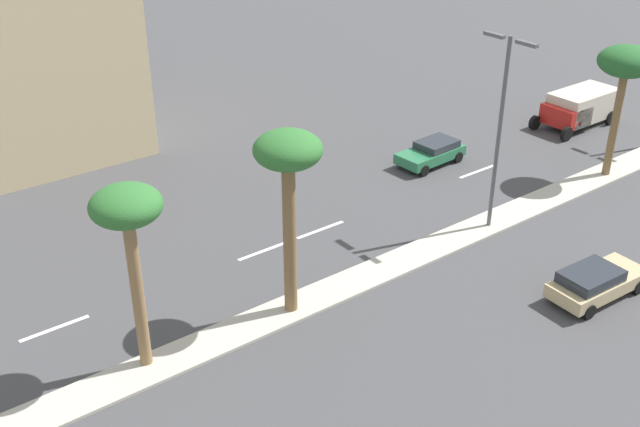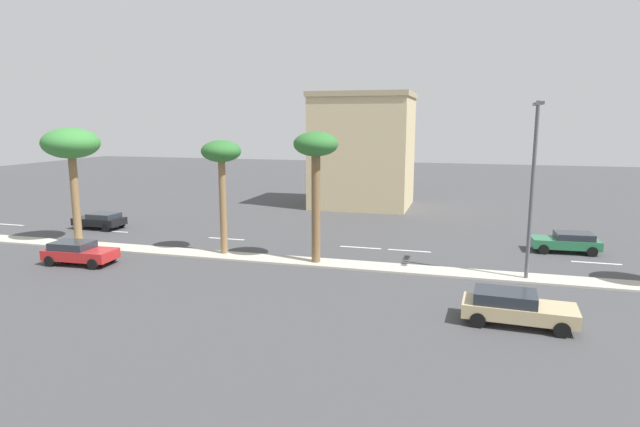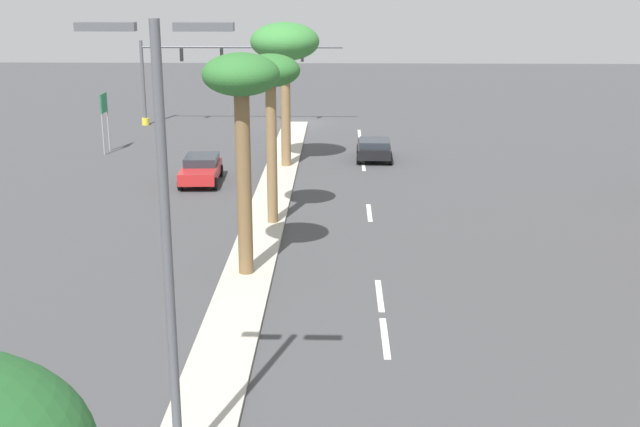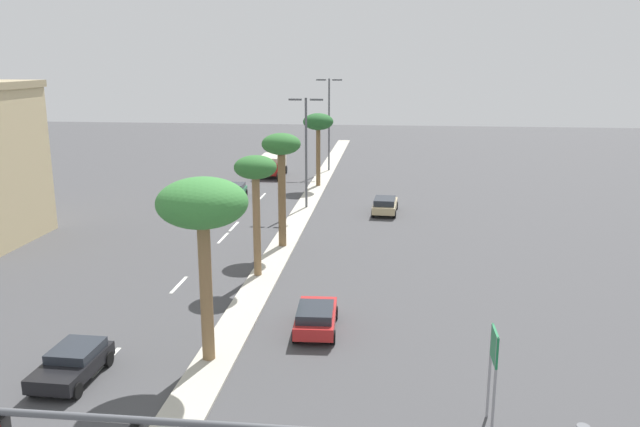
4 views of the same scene
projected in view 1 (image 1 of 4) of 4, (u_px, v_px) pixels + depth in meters
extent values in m
plane|color=#424244|center=(354.00, 283.00, 33.11)|extent=(160.00, 160.00, 0.00)
cube|color=#B7B2A3|center=(507.00, 216.00, 38.46)|extent=(1.80, 90.16, 0.12)
cube|color=silver|center=(55.00, 328.00, 30.18)|extent=(0.20, 2.80, 0.01)
cube|color=silver|center=(264.00, 251.00, 35.50)|extent=(0.20, 2.80, 0.01)
cube|color=silver|center=(320.00, 230.00, 37.27)|extent=(0.20, 2.80, 0.01)
cube|color=silver|center=(477.00, 172.00, 43.28)|extent=(0.20, 2.80, 0.01)
cube|color=silver|center=(598.00, 127.00, 49.39)|extent=(0.20, 2.80, 0.01)
cube|color=#C6B284|center=(42.00, 64.00, 43.53)|extent=(8.32, 9.31, 10.64)
cylinder|color=olive|center=(138.00, 293.00, 26.77)|extent=(0.45, 0.45, 6.05)
ellipsoid|color=#2D6B2D|center=(126.00, 206.00, 25.16)|extent=(2.46, 2.46, 1.35)
cylinder|color=brown|center=(290.00, 238.00, 29.68)|extent=(0.52, 0.52, 6.55)
ellipsoid|color=#2D6B2D|center=(288.00, 150.00, 27.94)|extent=(2.60, 2.60, 1.43)
cylinder|color=brown|center=(615.00, 124.00, 41.39)|extent=(0.43, 0.43, 5.90)
ellipsoid|color=#235B28|center=(627.00, 61.00, 39.77)|extent=(3.01, 3.01, 1.66)
cylinder|color=#515459|center=(499.00, 136.00, 35.30)|extent=(0.20, 0.20, 9.34)
cube|color=#515459|center=(494.00, 35.00, 33.82)|extent=(1.10, 0.24, 0.16)
cube|color=#515459|center=(527.00, 44.00, 32.56)|extent=(1.10, 0.24, 0.16)
cube|color=#287047|center=(430.00, 154.00, 43.92)|extent=(2.09, 4.21, 0.58)
cube|color=#262B33|center=(437.00, 144.00, 43.98)|extent=(1.80, 2.35, 0.41)
cylinder|color=black|center=(424.00, 171.00, 42.63)|extent=(0.25, 0.65, 0.64)
cylinder|color=black|center=(401.00, 161.00, 43.83)|extent=(0.25, 0.65, 0.64)
cylinder|color=black|center=(458.00, 157.00, 44.28)|extent=(0.25, 0.65, 0.64)
cylinder|color=black|center=(435.00, 148.00, 45.48)|extent=(0.25, 0.65, 0.64)
cube|color=tan|center=(598.00, 283.00, 31.95)|extent=(2.11, 4.66, 0.60)
cube|color=#262B33|center=(591.00, 276.00, 31.42)|extent=(1.81, 2.60, 0.48)
cylinder|color=black|center=(603.00, 269.00, 33.53)|extent=(0.26, 0.65, 0.64)
cylinder|color=black|center=(638.00, 287.00, 32.24)|extent=(0.26, 0.65, 0.64)
cylinder|color=black|center=(554.00, 291.00, 31.95)|extent=(0.26, 0.65, 0.64)
cylinder|color=black|center=(589.00, 312.00, 30.65)|extent=(0.26, 0.65, 0.64)
cube|color=#B21E19|center=(566.00, 114.00, 48.42)|extent=(2.43, 2.17, 1.24)
cube|color=beige|center=(583.00, 104.00, 49.19)|extent=(2.43, 4.61, 1.80)
cylinder|color=black|center=(566.00, 134.00, 47.11)|extent=(0.28, 0.90, 0.90)
cylinder|color=black|center=(535.00, 123.00, 48.81)|extent=(0.28, 0.90, 0.90)
cylinder|color=black|center=(610.00, 118.00, 49.56)|extent=(0.28, 0.90, 0.90)
cylinder|color=black|center=(579.00, 108.00, 51.27)|extent=(0.28, 0.90, 0.90)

